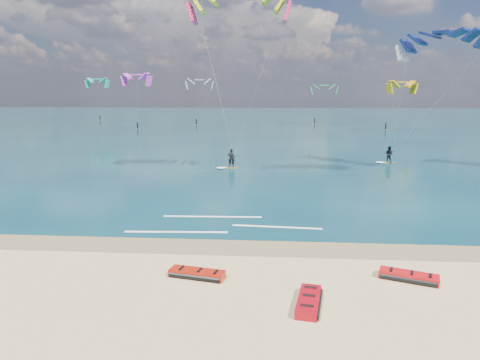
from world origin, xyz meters
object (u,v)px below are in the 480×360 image
(packed_kite_mid, at_px, (408,280))
(kitesurfer_far, at_px, (416,92))
(kitesurfer_main, at_px, (235,74))
(packed_kite_right, at_px, (308,306))
(packed_kite_left, at_px, (197,277))

(packed_kite_mid, relative_size, kitesurfer_far, 0.17)
(kitesurfer_main, bearing_deg, kitesurfer_far, 5.75)
(packed_kite_mid, bearing_deg, packed_kite_right, -129.15)
(kitesurfer_main, height_order, kitesurfer_far, kitesurfer_main)
(packed_kite_right, bearing_deg, kitesurfer_far, -13.07)
(packed_kite_mid, bearing_deg, kitesurfer_main, 132.22)
(packed_kite_mid, xyz_separation_m, kitesurfer_far, (8.62, 27.55, 7.58))
(packed_kite_left, height_order, kitesurfer_main, kitesurfer_main)
(kitesurfer_main, relative_size, kitesurfer_far, 1.19)
(packed_kite_right, height_order, kitesurfer_far, kitesurfer_far)
(packed_kite_mid, bearing_deg, packed_kite_left, -157.02)
(packed_kite_left, relative_size, packed_kite_mid, 1.01)
(packed_kite_left, distance_m, packed_kite_mid, 8.73)
(packed_kite_right, xyz_separation_m, kitesurfer_far, (12.91, 30.04, 7.58))
(packed_kite_right, distance_m, kitesurfer_main, 27.44)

